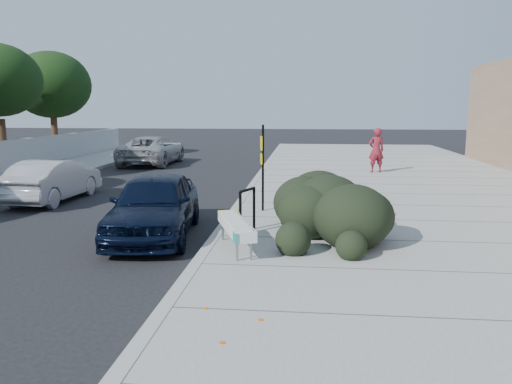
# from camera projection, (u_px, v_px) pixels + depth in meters

# --- Properties ---
(ground) EXTENTS (120.00, 120.00, 0.00)m
(ground) POSITION_uv_depth(u_px,v_px,m) (196.00, 272.00, 9.07)
(ground) COLOR black
(ground) RESTS_ON ground
(sidewalk_near) EXTENTS (11.20, 50.00, 0.15)m
(sidewalk_near) POSITION_uv_depth(u_px,v_px,m) (441.00, 216.00, 13.40)
(sidewalk_near) COLOR gray
(sidewalk_near) RESTS_ON ground
(curb_near) EXTENTS (0.22, 50.00, 0.17)m
(curb_near) POSITION_uv_depth(u_px,v_px,m) (235.00, 211.00, 13.96)
(curb_near) COLOR #9E9E99
(curb_near) RESTS_ON ground
(tree_far_f) EXTENTS (4.40, 4.40, 6.07)m
(tree_far_f) POSITION_uv_depth(u_px,v_px,m) (51.00, 85.00, 28.25)
(tree_far_f) COLOR #332114
(tree_far_f) RESTS_ON ground
(bench) EXTENTS (1.03, 2.03, 0.60)m
(bench) POSITION_uv_depth(u_px,v_px,m) (236.00, 226.00, 9.89)
(bench) COLOR gray
(bench) RESTS_ON sidewalk_near
(bike_rack) EXTENTS (0.31, 0.64, 1.00)m
(bike_rack) POSITION_uv_depth(u_px,v_px,m) (247.00, 206.00, 11.26)
(bike_rack) COLOR black
(bike_rack) RESTS_ON sidewalk_near
(sign_post) EXTENTS (0.12, 0.27, 2.34)m
(sign_post) POSITION_uv_depth(u_px,v_px,m) (262.00, 162.00, 13.47)
(sign_post) COLOR black
(sign_post) RESTS_ON sidewalk_near
(hedge) EXTENTS (2.19, 4.07, 1.49)m
(hedge) POSITION_uv_depth(u_px,v_px,m) (336.00, 201.00, 11.11)
(hedge) COLOR black
(hedge) RESTS_ON sidewalk_near
(sedan_navy) EXTENTS (2.24, 4.53, 1.48)m
(sedan_navy) POSITION_uv_depth(u_px,v_px,m) (155.00, 205.00, 11.45)
(sedan_navy) COLOR black
(sedan_navy) RESTS_ON ground
(wagon_silver) EXTENTS (1.51, 4.07, 1.33)m
(wagon_silver) POSITION_uv_depth(u_px,v_px,m) (54.00, 180.00, 15.79)
(wagon_silver) COLOR #A2A2A6
(wagon_silver) RESTS_ON ground
(suv_silver) EXTENTS (2.42, 5.25, 1.46)m
(suv_silver) POSITION_uv_depth(u_px,v_px,m) (152.00, 150.00, 25.96)
(suv_silver) COLOR #A1A3A6
(suv_silver) RESTS_ON ground
(pedestrian) EXTENTS (0.78, 0.60, 1.92)m
(pedestrian) POSITION_uv_depth(u_px,v_px,m) (376.00, 150.00, 21.55)
(pedestrian) COLOR maroon
(pedestrian) RESTS_ON sidewalk_near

